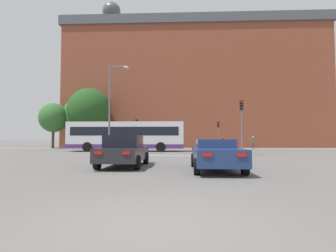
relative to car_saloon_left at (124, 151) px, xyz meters
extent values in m
plane|color=#605E5B|center=(2.30, -8.54, -0.77)|extent=(400.00, 400.00, 0.00)
cube|color=silver|center=(2.30, 8.26, -0.76)|extent=(8.43, 0.30, 0.01)
cube|color=gray|center=(2.30, 23.22, -0.76)|extent=(69.37, 2.50, 0.01)
cube|color=brown|center=(5.14, 33.80, 8.87)|extent=(41.86, 13.91, 19.28)
cube|color=#4C4F56|center=(5.14, 33.80, 19.26)|extent=(42.70, 14.46, 1.49)
cube|color=brown|center=(-10.59, 34.22, 21.30)|extent=(0.90, 0.90, 2.59)
cube|color=brown|center=(-0.64, 33.19, 21.30)|extent=(0.90, 0.90, 2.59)
cube|color=brown|center=(10.46, 35.36, 21.30)|extent=(0.90, 0.90, 2.59)
cube|color=brown|center=(21.06, 32.94, 21.30)|extent=(0.90, 0.90, 2.59)
cylinder|color=brown|center=(-9.69, 33.80, 21.40)|extent=(2.96, 2.96, 2.80)
sphere|color=#4C4F56|center=(-9.69, 33.80, 24.04)|extent=(3.29, 3.29, 3.29)
cube|color=#232328|center=(0.00, 0.01, -0.14)|extent=(1.92, 4.33, 0.62)
cube|color=black|center=(0.00, -0.03, 0.46)|extent=(1.63, 1.96, 0.59)
cylinder|color=black|center=(-0.88, 1.36, -0.45)|extent=(0.23, 0.64, 0.64)
cylinder|color=black|center=(0.91, 1.34, -0.45)|extent=(0.23, 0.64, 0.64)
cylinder|color=black|center=(-0.91, -1.31, -0.45)|extent=(0.23, 0.64, 0.64)
cylinder|color=black|center=(0.88, -1.33, -0.45)|extent=(0.23, 0.64, 0.64)
cube|color=red|center=(-0.60, -2.15, 0.02)|extent=(0.32, 0.05, 0.12)
cube|color=red|center=(0.55, -2.17, 0.02)|extent=(0.32, 0.05, 0.12)
cube|color=navy|center=(4.28, -1.40, -0.12)|extent=(1.92, 4.61, 0.65)
cube|color=navy|center=(4.28, -1.28, 0.39)|extent=(1.62, 1.39, 0.36)
cylinder|color=black|center=(3.40, 0.03, -0.45)|extent=(0.23, 0.64, 0.64)
cylinder|color=black|center=(5.19, 0.01, -0.45)|extent=(0.23, 0.64, 0.64)
cylinder|color=black|center=(3.37, -2.81, -0.45)|extent=(0.23, 0.64, 0.64)
cylinder|color=black|center=(5.16, -2.83, -0.45)|extent=(0.23, 0.64, 0.64)
cube|color=red|center=(3.68, -3.71, 0.04)|extent=(0.32, 0.05, 0.12)
cube|color=red|center=(4.83, -3.72, 0.04)|extent=(0.32, 0.05, 0.12)
cube|color=silver|center=(-3.01, 15.29, 0.98)|extent=(12.31, 2.53, 2.80)
cube|color=#4C2870|center=(-3.01, 15.29, -0.20)|extent=(12.33, 2.55, 0.44)
cube|color=black|center=(-3.01, 15.29, 1.38)|extent=(11.33, 2.56, 0.90)
cylinder|color=black|center=(-6.83, 14.07, -0.27)|extent=(1.00, 0.28, 1.00)
cylinder|color=black|center=(-6.83, 16.50, -0.27)|extent=(1.00, 0.28, 1.00)
cylinder|color=black|center=(0.81, 14.07, -0.27)|extent=(1.00, 0.28, 1.00)
cylinder|color=black|center=(0.81, 16.50, -0.27)|extent=(1.00, 0.28, 1.00)
cylinder|color=slate|center=(7.94, 9.32, 1.12)|extent=(0.12, 0.12, 3.78)
cube|color=black|center=(7.94, 9.32, 3.41)|extent=(0.26, 0.20, 0.80)
sphere|color=red|center=(7.94, 9.19, 3.66)|extent=(0.17, 0.17, 0.17)
sphere|color=black|center=(7.94, 9.19, 3.41)|extent=(0.17, 0.17, 0.17)
sphere|color=black|center=(7.94, 9.19, 3.15)|extent=(0.17, 0.17, 0.17)
cylinder|color=slate|center=(-3.14, 22.82, 0.86)|extent=(0.12, 0.12, 3.25)
cube|color=black|center=(-3.14, 22.82, 2.89)|extent=(0.26, 0.20, 0.80)
sphere|color=black|center=(-3.14, 22.69, 3.14)|extent=(0.17, 0.17, 0.17)
sphere|color=orange|center=(-3.14, 22.69, 2.89)|extent=(0.17, 0.17, 0.17)
sphere|color=black|center=(-3.14, 22.69, 2.63)|extent=(0.17, 0.17, 0.17)
cylinder|color=slate|center=(7.94, 22.48, 0.67)|extent=(0.12, 0.12, 2.87)
cube|color=black|center=(7.94, 22.48, 2.50)|extent=(0.26, 0.20, 0.80)
sphere|color=red|center=(7.94, 22.35, 2.76)|extent=(0.17, 0.17, 0.17)
sphere|color=black|center=(7.94, 22.35, 2.50)|extent=(0.17, 0.17, 0.17)
sphere|color=black|center=(7.94, 22.35, 2.25)|extent=(0.17, 0.17, 0.17)
cylinder|color=slate|center=(-3.64, 10.68, 3.30)|extent=(0.16, 0.16, 8.13)
cylinder|color=slate|center=(-2.88, 10.68, 7.21)|extent=(1.51, 0.10, 0.10)
ellipsoid|color=#B2B2B7|center=(-2.12, 10.68, 7.11)|extent=(0.50, 0.36, 0.22)
cylinder|color=brown|center=(0.26, 22.77, -0.37)|extent=(0.13, 0.13, 0.80)
cylinder|color=brown|center=(0.38, 22.65, -0.37)|extent=(0.13, 0.13, 0.80)
cube|color=#336B38|center=(0.32, 22.71, 0.35)|extent=(0.44, 0.43, 0.63)
sphere|color=tan|center=(0.32, 22.71, 0.79)|extent=(0.24, 0.24, 0.24)
cylinder|color=#333851|center=(8.70, 22.79, -0.36)|extent=(0.13, 0.13, 0.82)
cylinder|color=#333851|center=(8.67, 22.95, -0.36)|extent=(0.13, 0.13, 0.82)
cube|color=#B21E23|center=(8.69, 22.87, 0.38)|extent=(0.27, 0.42, 0.65)
sphere|color=tan|center=(8.69, 22.87, 0.83)|extent=(0.25, 0.25, 0.25)
cylinder|color=#333851|center=(12.63, 23.04, -0.36)|extent=(0.13, 0.13, 0.82)
cylinder|color=#333851|center=(12.66, 22.87, -0.36)|extent=(0.13, 0.13, 0.82)
cube|color=#336B38|center=(12.64, 22.96, 0.38)|extent=(0.30, 0.44, 0.65)
sphere|color=tan|center=(12.64, 22.96, 0.82)|extent=(0.25, 0.25, 0.25)
cylinder|color=#4C3823|center=(-10.35, 24.54, 0.66)|extent=(0.36, 0.36, 2.85)
ellipsoid|color=#234C1E|center=(-10.35, 24.54, 4.70)|extent=(6.15, 6.15, 6.46)
cylinder|color=#4C3823|center=(-11.88, 25.90, 0.26)|extent=(0.36, 0.36, 2.05)
ellipsoid|color=#33662D|center=(-11.88, 25.90, 3.79)|extent=(5.88, 5.88, 6.18)
cylinder|color=#4C3823|center=(-15.21, 23.67, 0.57)|extent=(0.36, 0.36, 2.68)
ellipsoid|color=#33662D|center=(-15.21, 23.67, 3.60)|extent=(3.96, 3.96, 4.16)
camera|label=1|loc=(2.71, -12.77, 0.60)|focal=28.00mm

